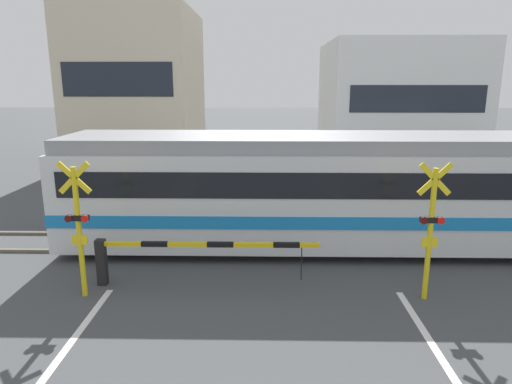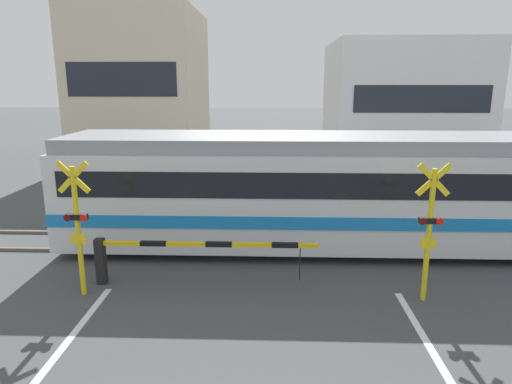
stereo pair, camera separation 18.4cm
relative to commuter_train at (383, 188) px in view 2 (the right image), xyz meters
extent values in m
cube|color=#6B6051|center=(-3.42, -0.72, -1.61)|extent=(50.00, 0.10, 0.08)
cube|color=#6B6051|center=(-3.42, 0.72, -1.61)|extent=(50.00, 0.10, 0.08)
cube|color=silver|center=(0.00, 0.00, -0.18)|extent=(17.15, 2.98, 2.48)
cube|color=gray|center=(0.00, 0.00, 1.24)|extent=(16.98, 2.62, 0.36)
cube|color=#197AC6|center=(0.00, 0.00, -0.55)|extent=(17.17, 3.04, 0.32)
cube|color=black|center=(0.00, 0.00, 0.38)|extent=(16.46, 3.03, 0.64)
cube|color=black|center=(-8.58, 0.00, 0.38)|extent=(0.03, 2.09, 0.80)
cylinder|color=black|center=(-5.31, -0.72, -1.27)|extent=(0.76, 0.12, 0.76)
cylinder|color=black|center=(-5.31, 0.72, -1.27)|extent=(0.76, 0.12, 0.76)
cube|color=black|center=(-6.82, -2.67, -1.12)|extent=(0.20, 0.20, 1.06)
cube|color=yellow|center=(-4.40, -2.67, -0.68)|extent=(4.84, 0.09, 0.09)
cube|color=black|center=(-5.61, -2.67, -0.68)|extent=(0.58, 0.10, 0.10)
cube|color=black|center=(-4.16, -2.67, -0.68)|extent=(0.58, 0.10, 0.10)
cube|color=black|center=(-2.70, -2.67, -0.68)|extent=(0.58, 0.10, 0.10)
cylinder|color=black|center=(-2.37, -2.67, -1.12)|extent=(0.02, 0.02, 0.77)
cube|color=black|center=(-0.01, 2.82, -1.12)|extent=(0.20, 0.20, 1.06)
cube|color=yellow|center=(-2.43, 2.82, -0.68)|extent=(4.84, 0.09, 0.09)
cube|color=black|center=(-1.22, 2.82, -0.68)|extent=(0.58, 0.10, 0.10)
cube|color=black|center=(-2.67, 2.82, -0.68)|extent=(0.58, 0.10, 0.10)
cube|color=black|center=(-4.13, 2.82, -0.68)|extent=(0.58, 0.10, 0.10)
cylinder|color=black|center=(-4.47, 2.82, -1.12)|extent=(0.02, 0.02, 0.77)
cylinder|color=yellow|center=(-7.02, -3.22, -0.25)|extent=(0.11, 0.11, 2.79)
cube|color=yellow|center=(-7.02, -3.22, 0.92)|extent=(0.68, 0.04, 0.68)
cube|color=yellow|center=(-7.02, -3.22, 0.92)|extent=(0.68, 0.04, 0.68)
cube|color=black|center=(-7.02, -3.22, 0.08)|extent=(0.44, 0.12, 0.12)
cylinder|color=#4C0C0C|center=(-7.19, -3.29, 0.08)|extent=(0.15, 0.03, 0.15)
cylinder|color=red|center=(-6.85, -3.29, 0.08)|extent=(0.15, 0.03, 0.15)
cube|color=yellow|center=(-7.02, -3.24, -0.39)|extent=(0.32, 0.03, 0.20)
cylinder|color=yellow|center=(0.19, -3.22, -0.25)|extent=(0.11, 0.11, 2.79)
cube|color=yellow|center=(0.19, -3.22, 0.92)|extent=(0.68, 0.04, 0.68)
cube|color=yellow|center=(0.19, -3.22, 0.92)|extent=(0.68, 0.04, 0.68)
cube|color=black|center=(0.19, -3.22, 0.08)|extent=(0.44, 0.12, 0.12)
cylinder|color=#4C0C0C|center=(0.02, -3.29, 0.08)|extent=(0.15, 0.03, 0.15)
cylinder|color=red|center=(0.36, -3.29, 0.08)|extent=(0.15, 0.03, 0.15)
cube|color=yellow|center=(0.19, -3.24, -0.39)|extent=(0.32, 0.03, 0.20)
cylinder|color=#33384C|center=(-4.46, 5.58, -1.26)|extent=(0.13, 0.13, 0.78)
cylinder|color=#33384C|center=(-4.32, 5.58, -1.26)|extent=(0.13, 0.13, 0.78)
cube|color=navy|center=(-4.39, 5.58, -0.56)|extent=(0.38, 0.22, 0.61)
sphere|color=#997056|center=(-4.39, 5.58, -0.15)|extent=(0.21, 0.21, 0.21)
cube|color=beige|center=(-10.43, 14.60, 2.51)|extent=(6.51, 7.71, 8.31)
cube|color=#1E232D|center=(-10.43, 10.73, 2.92)|extent=(5.47, 0.03, 1.66)
cube|color=white|center=(4.29, 14.60, 1.66)|extent=(7.90, 7.71, 6.61)
cube|color=#1E232D|center=(4.29, 10.73, 1.99)|extent=(6.63, 0.03, 1.32)
camera|label=1|loc=(-3.19, -12.11, 2.79)|focal=32.00mm
camera|label=2|loc=(-3.01, -12.10, 2.79)|focal=32.00mm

